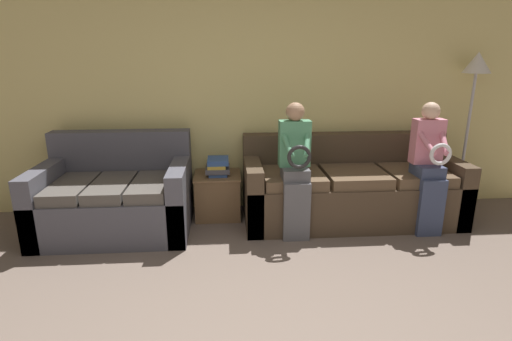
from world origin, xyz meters
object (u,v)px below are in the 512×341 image
couch_main (349,189)px  child_right_seated (429,163)px  couch_side (117,198)px  floor_lamp (475,80)px  side_shelf (218,194)px  child_left_seated (295,165)px  book_stack (218,166)px

couch_main → child_right_seated: (0.66, -0.35, 0.38)m
couch_side → floor_lamp: floor_lamp is taller
couch_side → side_shelf: couch_side is taller
side_shelf → floor_lamp: bearing=1.3°
child_left_seated → child_right_seated: child_left_seated is taller
side_shelf → couch_main: bearing=-7.6°
book_stack → floor_lamp: 2.93m
child_right_seated → floor_lamp: floor_lamp is taller
couch_side → book_stack: 1.08m
couch_side → couch_main: bearing=2.0°
couch_side → book_stack: size_ratio=4.92×
couch_side → child_right_seated: child_right_seated is taller
couch_side → floor_lamp: size_ratio=0.82×
couch_side → floor_lamp: (3.80, 0.34, 1.13)m
book_stack → floor_lamp: floor_lamp is taller
child_left_seated → floor_lamp: (2.04, 0.60, 0.74)m
child_left_seated → floor_lamp: size_ratio=0.74×
side_shelf → book_stack: bearing=36.9°
couch_main → floor_lamp: floor_lamp is taller
couch_main → couch_side: 2.42m
couch_main → side_shelf: (-1.41, 0.19, -0.09)m
couch_side → child_left_seated: child_left_seated is taller
child_right_seated → side_shelf: child_right_seated is taller
couch_side → side_shelf: size_ratio=2.90×
couch_main → child_right_seated: size_ratio=1.75×
book_stack → child_right_seated: bearing=-14.8°
child_left_seated → child_right_seated: (1.32, -0.00, -0.01)m
side_shelf → floor_lamp: floor_lamp is taller
child_left_seated → couch_main: bearing=28.1°
child_left_seated → floor_lamp: bearing=16.4°
couch_main → book_stack: size_ratio=7.67×
couch_side → child_left_seated: (1.76, -0.27, 0.38)m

